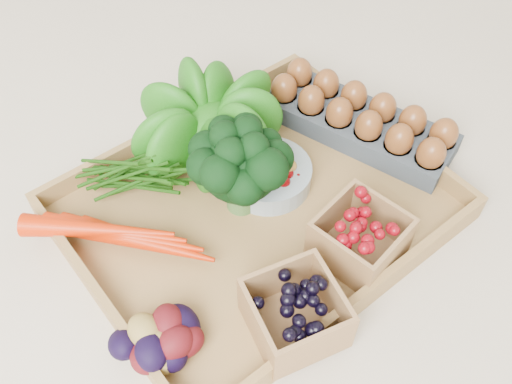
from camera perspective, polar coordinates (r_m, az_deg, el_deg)
ground at (r=0.91m, az=0.00°, el=-2.36°), size 4.00×4.00×0.00m
tray at (r=0.90m, az=0.00°, el=-2.08°), size 0.55×0.45×0.01m
carrots at (r=0.86m, az=-13.86°, el=-4.07°), size 0.24×0.17×0.06m
lettuce at (r=0.92m, az=-5.02°, el=7.58°), size 0.17×0.17×0.17m
broccoli at (r=0.86m, az=-1.56°, el=1.19°), size 0.15×0.15×0.12m
cherry_bowl at (r=0.92m, az=1.23°, el=1.71°), size 0.14×0.14×0.04m
egg_carton at (r=1.01m, az=10.20°, el=6.62°), size 0.21×0.35×0.04m
potatoes at (r=0.76m, az=-9.60°, el=-14.04°), size 0.14×0.14×0.08m
punnet_blackberry at (r=0.76m, az=3.94°, el=-11.97°), size 0.14×0.14×0.08m
punnet_raspberry at (r=0.83m, az=10.35°, el=-4.45°), size 0.13×0.13×0.08m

